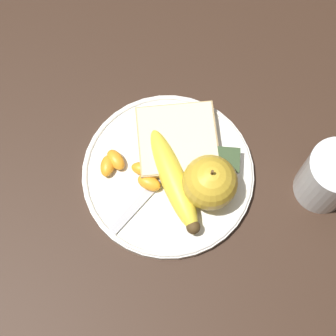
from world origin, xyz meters
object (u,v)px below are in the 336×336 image
Objects in this scene: plate at (168,174)px; fork at (167,172)px; apple at (210,183)px; jam_packet at (223,162)px; juice_glass at (328,176)px; banana at (174,180)px; bread_slice at (177,141)px.

fork is (-0.00, 0.00, 0.01)m from plate.
fork is (-0.06, 0.02, -0.03)m from apple.
apple reaches higher than fork.
fork is 3.74× the size of jam_packet.
juice_glass reaches higher than banana.
juice_glass is 0.20m from banana.
juice_glass is 0.14m from jam_packet.
apple is at bearing -54.13° from bread_slice.
banana is at bearing -90.24° from bread_slice.
fork is (-0.01, -0.04, -0.01)m from bread_slice.
juice_glass is at bearing -6.69° from jam_packet.
apple is 0.08m from bread_slice.
apple is (0.06, -0.02, 0.04)m from plate.
apple is at bearing -171.34° from juice_glass.
fork is at bearing -103.35° from bread_slice.
juice_glass is 0.15m from apple.
plate is at bearing -80.21° from fork.
jam_packet is at bearing 173.31° from juice_glass.
bread_slice and jam_packet have the same top height.
bread_slice is (0.01, 0.04, 0.02)m from plate.
jam_packet is (0.06, -0.03, -0.00)m from bread_slice.
juice_glass is 0.20m from bread_slice.
bread_slice is at bearing 125.87° from apple.
bread_slice is (-0.05, 0.06, -0.02)m from apple.
banana is 0.06m from bread_slice.
jam_packet is at bearing 66.17° from apple.
bread_slice is (-0.20, 0.04, -0.02)m from juice_glass.
fork reaches higher than plate.
juice_glass is (0.21, 0.00, 0.04)m from plate.
plate is 0.21m from juice_glass.
banana reaches higher than plate.
fork is 0.08m from jam_packet.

